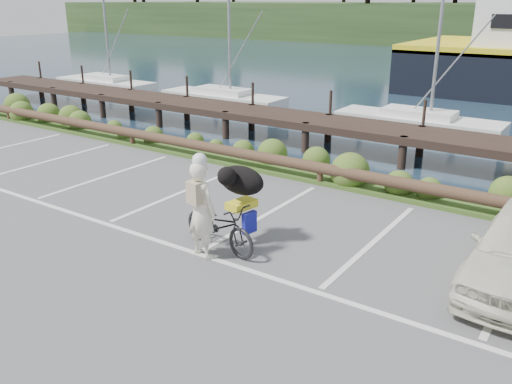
% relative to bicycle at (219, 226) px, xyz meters
% --- Properties ---
extents(ground, '(72.00, 72.00, 0.00)m').
position_rel_bicycle_xyz_m(ground, '(-0.22, -0.03, -0.49)').
color(ground, '#4F4F51').
extents(vegetation_strip, '(34.00, 1.60, 0.10)m').
position_rel_bicycle_xyz_m(vegetation_strip, '(-0.22, 5.27, -0.44)').
color(vegetation_strip, '#3D5B21').
rests_on(vegetation_strip, ground).
extents(log_rail, '(32.00, 0.30, 0.60)m').
position_rel_bicycle_xyz_m(log_rail, '(-0.22, 4.57, -0.49)').
color(log_rail, '#443021').
rests_on(log_rail, ground).
extents(bicycle, '(1.96, 0.97, 0.98)m').
position_rel_bicycle_xyz_m(bicycle, '(0.00, 0.00, 0.00)').
color(bicycle, black).
rests_on(bicycle, ground).
extents(cyclist, '(0.75, 0.56, 1.88)m').
position_rel_bicycle_xyz_m(cyclist, '(-0.08, -0.43, 0.45)').
color(cyclist, white).
rests_on(cyclist, ground).
extents(dog, '(0.66, 1.08, 0.58)m').
position_rel_bicycle_xyz_m(dog, '(0.11, 0.59, 0.78)').
color(dog, black).
rests_on(dog, bicycle).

